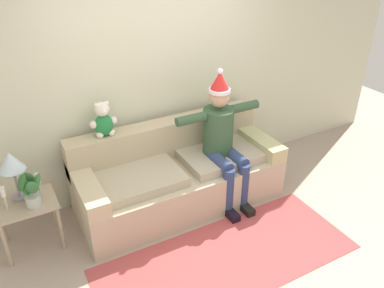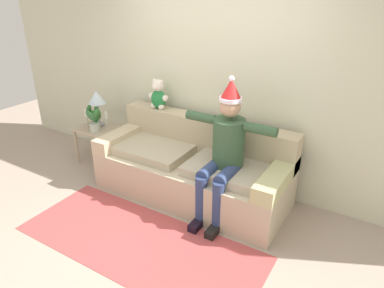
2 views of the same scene
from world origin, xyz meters
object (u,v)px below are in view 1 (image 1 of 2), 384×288
(potted_plant, at_px, (31,189))
(candle_short, at_px, (38,182))
(table_lamp, at_px, (11,164))
(candle_tall, at_px, (4,195))
(person_seated, at_px, (223,137))
(couch, at_px, (178,175))
(teddy_bear, at_px, (103,121))
(side_table, at_px, (27,209))

(potted_plant, distance_m, candle_short, 0.16)
(table_lamp, height_order, candle_tall, table_lamp)
(table_lamp, distance_m, candle_short, 0.30)
(potted_plant, bearing_deg, person_seated, -3.08)
(couch, bearing_deg, teddy_bear, 157.77)
(teddy_bear, height_order, side_table, teddy_bear)
(candle_short, bearing_deg, teddy_bear, 15.64)
(teddy_bear, bearing_deg, potted_plant, -157.44)
(side_table, bearing_deg, table_lamp, 109.76)
(candle_tall, bearing_deg, candle_short, 10.86)
(couch, distance_m, teddy_bear, 1.04)
(couch, distance_m, table_lamp, 1.74)
(side_table, distance_m, candle_short, 0.29)
(side_table, xyz_separation_m, table_lamp, (-0.03, 0.09, 0.48))
(potted_plant, bearing_deg, couch, 2.29)
(person_seated, distance_m, side_table, 2.12)
(teddy_bear, relative_size, candle_tall, 1.57)
(candle_short, bearing_deg, couch, -3.00)
(teddy_bear, distance_m, potted_plant, 0.97)
(side_table, xyz_separation_m, candle_tall, (-0.16, -0.02, 0.24))
(candle_tall, bearing_deg, teddy_bear, 14.25)
(candle_short, bearing_deg, person_seated, -7.27)
(person_seated, distance_m, candle_short, 1.94)
(couch, height_order, person_seated, person_seated)
(couch, height_order, side_table, couch)
(table_lamp, bearing_deg, candle_tall, -138.80)
(table_lamp, xyz_separation_m, candle_short, (0.19, -0.05, -0.23))
(person_seated, height_order, candle_short, person_seated)
(couch, xyz_separation_m, potted_plant, (-1.53, -0.06, 0.37))
(person_seated, bearing_deg, candle_tall, 175.27)
(person_seated, bearing_deg, potted_plant, 176.92)
(candle_tall, distance_m, candle_short, 0.32)
(teddy_bear, bearing_deg, table_lamp, -170.28)
(couch, height_order, candle_tall, couch)
(table_lamp, bearing_deg, potted_plant, -61.14)
(potted_plant, bearing_deg, table_lamp, 118.86)
(table_lamp, bearing_deg, couch, -4.36)
(teddy_bear, height_order, potted_plant, teddy_bear)
(couch, xyz_separation_m, table_lamp, (-1.63, 0.12, 0.57))
(teddy_bear, height_order, candle_tall, teddy_bear)
(candle_tall, bearing_deg, potted_plant, -18.75)
(side_table, xyz_separation_m, potted_plant, (0.07, -0.10, 0.27))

